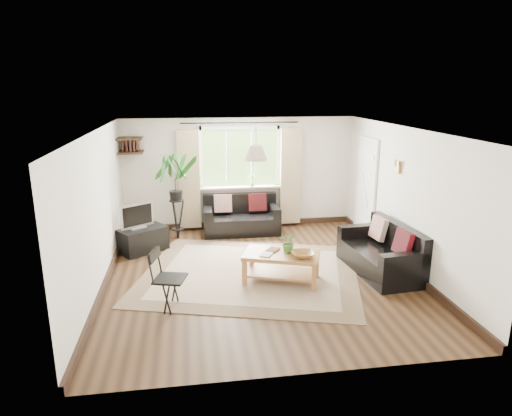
{
  "coord_description": "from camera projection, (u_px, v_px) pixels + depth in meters",
  "views": [
    {
      "loc": [
        -1.12,
        -6.97,
        3.08
      ],
      "look_at": [
        0.0,
        0.4,
        1.05
      ],
      "focal_mm": 32.0,
      "sensor_mm": 36.0,
      "label": 1
    }
  ],
  "objects": [
    {
      "name": "book_a",
      "position": [
        262.0,
        254.0,
        7.19
      ],
      "size": [
        0.25,
        0.27,
        0.02
      ],
      "primitive_type": "imported",
      "rotation": [
        0.0,
        0.0,
        -0.53
      ],
      "color": "white",
      "rests_on": "coffee_table"
    },
    {
      "name": "sofa_right",
      "position": [
        380.0,
        250.0,
        7.64
      ],
      "size": [
        1.74,
        0.99,
        0.78
      ],
      "primitive_type": null,
      "rotation": [
        0.0,
        0.0,
        -1.47
      ],
      "color": "black",
      "rests_on": "floor"
    },
    {
      "name": "floor",
      "position": [
        260.0,
        275.0,
        7.62
      ],
      "size": [
        5.5,
        5.5,
        0.0
      ],
      "primitive_type": "plane",
      "color": "black",
      "rests_on": "ground"
    },
    {
      "name": "wall_sconce",
      "position": [
        397.0,
        165.0,
        7.8
      ],
      "size": [
        0.12,
        0.12,
        0.28
      ],
      "primitive_type": null,
      "color": "beige",
      "rests_on": "wall_right"
    },
    {
      "name": "window",
      "position": [
        240.0,
        158.0,
        9.8
      ],
      "size": [
        2.5,
        0.16,
        2.16
      ],
      "primitive_type": null,
      "color": "white",
      "rests_on": "wall_back"
    },
    {
      "name": "tv",
      "position": [
        137.0,
        215.0,
        8.5
      ],
      "size": [
        0.67,
        0.56,
        0.51
      ],
      "primitive_type": null,
      "rotation": [
        0.0,
        0.0,
        0.61
      ],
      "color": "#A5A5AA",
      "rests_on": "tv_stand"
    },
    {
      "name": "wall_right",
      "position": [
        406.0,
        200.0,
        7.67
      ],
      "size": [
        0.02,
        5.5,
        2.4
      ],
      "primitive_type": "cube",
      "color": "silver",
      "rests_on": "floor"
    },
    {
      "name": "wall_front",
      "position": [
        302.0,
        273.0,
        4.68
      ],
      "size": [
        5.0,
        0.02,
        2.4
      ],
      "primitive_type": "cube",
      "color": "silver",
      "rests_on": "floor"
    },
    {
      "name": "pendant_lamp",
      "position": [
        256.0,
        149.0,
        7.46
      ],
      "size": [
        0.36,
        0.36,
        0.54
      ],
      "primitive_type": null,
      "color": "beige",
      "rests_on": "ceiling"
    },
    {
      "name": "coffee_table",
      "position": [
        281.0,
        267.0,
        7.3
      ],
      "size": [
        1.34,
        1.02,
        0.49
      ],
      "primitive_type": null,
      "rotation": [
        0.0,
        0.0,
        -0.35
      ],
      "color": "#9A5B32",
      "rests_on": "floor"
    },
    {
      "name": "folding_chair",
      "position": [
        170.0,
        280.0,
        6.37
      ],
      "size": [
        0.56,
        0.56,
        0.87
      ],
      "primitive_type": null,
      "rotation": [
        0.0,
        0.0,
        1.3
      ],
      "color": "black",
      "rests_on": "floor"
    },
    {
      "name": "book_b",
      "position": [
        268.0,
        249.0,
        7.4
      ],
      "size": [
        0.27,
        0.28,
        0.02
      ],
      "primitive_type": "imported",
      "rotation": [
        0.0,
        0.0,
        -0.64
      ],
      "color": "#4E2D1F",
      "rests_on": "coffee_table"
    },
    {
      "name": "sofa_back",
      "position": [
        241.0,
        216.0,
        9.71
      ],
      "size": [
        1.6,
        0.81,
        0.75
      ],
      "primitive_type": null,
      "rotation": [
        0.0,
        0.0,
        -0.01
      ],
      "color": "black",
      "rests_on": "floor"
    },
    {
      "name": "table_plant",
      "position": [
        289.0,
        243.0,
        7.22
      ],
      "size": [
        0.39,
        0.38,
        0.32
      ],
      "primitive_type": "imported",
      "rotation": [
        0.0,
        0.0,
        -0.67
      ],
      "color": "#3F702D",
      "rests_on": "coffee_table"
    },
    {
      "name": "wall_left",
      "position": [
        98.0,
        212.0,
        6.94
      ],
      "size": [
        0.02,
        5.5,
        2.4
      ],
      "primitive_type": "cube",
      "color": "silver",
      "rests_on": "floor"
    },
    {
      "name": "door",
      "position": [
        366.0,
        189.0,
        9.34
      ],
      "size": [
        0.06,
        0.96,
        2.06
      ],
      "primitive_type": "cube",
      "color": "silver",
      "rests_on": "wall_right"
    },
    {
      "name": "sill_plant",
      "position": [
        252.0,
        180.0,
        9.89
      ],
      "size": [
        0.14,
        0.1,
        0.27
      ],
      "primitive_type": "imported",
      "color": "#2D6023",
      "rests_on": "window"
    },
    {
      "name": "ceiling",
      "position": [
        260.0,
        130.0,
        6.99
      ],
      "size": [
        5.5,
        5.5,
        0.0
      ],
      "primitive_type": "plane",
      "rotation": [
        3.14,
        0.0,
        0.0
      ],
      "color": "white",
      "rests_on": "floor"
    },
    {
      "name": "rug",
      "position": [
        250.0,
        273.0,
        7.67
      ],
      "size": [
        4.24,
        3.89,
        0.02
      ],
      "primitive_type": "cube",
      "rotation": [
        0.0,
        0.0,
        -0.28
      ],
      "color": "beige",
      "rests_on": "floor"
    },
    {
      "name": "bowl",
      "position": [
        303.0,
        255.0,
        7.06
      ],
      "size": [
        0.38,
        0.38,
        0.09
      ],
      "primitive_type": "imported",
      "rotation": [
        0.0,
        0.0,
        -0.07
      ],
      "color": "olive",
      "rests_on": "coffee_table"
    },
    {
      "name": "corner_shelf",
      "position": [
        130.0,
        145.0,
        9.19
      ],
      "size": [
        0.5,
        0.5,
        0.34
      ],
      "primitive_type": null,
      "color": "black",
      "rests_on": "wall_back"
    },
    {
      "name": "tv_stand",
      "position": [
        143.0,
        240.0,
        8.64
      ],
      "size": [
        0.98,
        0.89,
        0.46
      ],
      "primitive_type": "cube",
      "rotation": [
        0.0,
        0.0,
        0.61
      ],
      "color": "black",
      "rests_on": "floor"
    },
    {
      "name": "wall_back",
      "position": [
        240.0,
        173.0,
        9.93
      ],
      "size": [
        5.0,
        0.02,
        2.4
      ],
      "primitive_type": "cube",
      "color": "silver",
      "rests_on": "floor"
    },
    {
      "name": "palm_stand",
      "position": [
        176.0,
        197.0,
        9.21
      ],
      "size": [
        0.88,
        0.88,
        1.77
      ],
      "primitive_type": null,
      "rotation": [
        0.0,
        0.0,
        -0.34
      ],
      "color": "black",
      "rests_on": "floor"
    }
  ]
}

